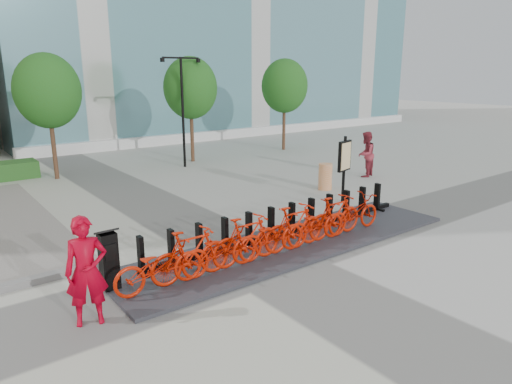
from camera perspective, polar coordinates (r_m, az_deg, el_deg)
ground at (r=10.89m, az=0.60°, el=-8.53°), size 120.00×120.00×0.00m
tree_1 at (r=20.45m, az=-24.61°, el=11.39°), size 2.60×2.60×5.10m
tree_2 at (r=22.82m, az=-8.20°, el=12.73°), size 2.60×2.60×5.10m
tree_3 at (r=26.28m, az=3.58°, el=13.07°), size 2.60×2.60×5.10m
streetlamp at (r=21.48m, az=-9.20°, el=11.37°), size 2.00×0.20×5.00m
dock_pad at (r=11.86m, az=4.70°, el=-6.38°), size 9.60×2.40×0.08m
dock_rail_posts at (r=12.08m, az=3.45°, el=-3.62°), size 8.02×0.50×0.85m
bike_0 at (r=9.37m, az=-12.01°, el=-8.95°), size 1.91×0.67×1.00m
bike_1 at (r=9.65m, az=-8.14°, el=-7.72°), size 1.85×0.52×1.11m
bike_2 at (r=10.01m, az=-4.51°, el=-7.11°), size 1.91×0.67×1.00m
bike_3 at (r=10.37m, az=-1.15°, el=-5.96°), size 1.85×0.52×1.11m
bike_4 at (r=10.80m, az=1.95°, el=-5.42°), size 1.91×0.67×1.00m
bike_5 at (r=11.22m, az=4.81°, el=-4.37°), size 1.85×0.52×1.11m
bike_6 at (r=11.71m, az=7.43°, el=-3.91°), size 1.91×0.67×1.00m
bike_7 at (r=12.19m, az=9.86°, el=-2.99°), size 1.85×0.52×1.11m
bike_8 at (r=12.73m, az=12.07°, el=-2.61°), size 1.91×0.67×1.00m
kiosk at (r=9.59m, az=-17.92°, el=-8.04°), size 0.40×0.34×1.29m
worker_red at (r=8.48m, az=-20.43°, el=-9.26°), size 0.82×0.65×1.96m
pedestrian at (r=19.91m, az=13.55°, el=4.60°), size 1.13×1.00×1.92m
construction_barrel at (r=17.44m, az=8.65°, el=1.91°), size 0.61×0.61×0.99m
map_sign at (r=15.67m, az=11.01°, el=4.10°), size 0.74×0.29×2.26m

